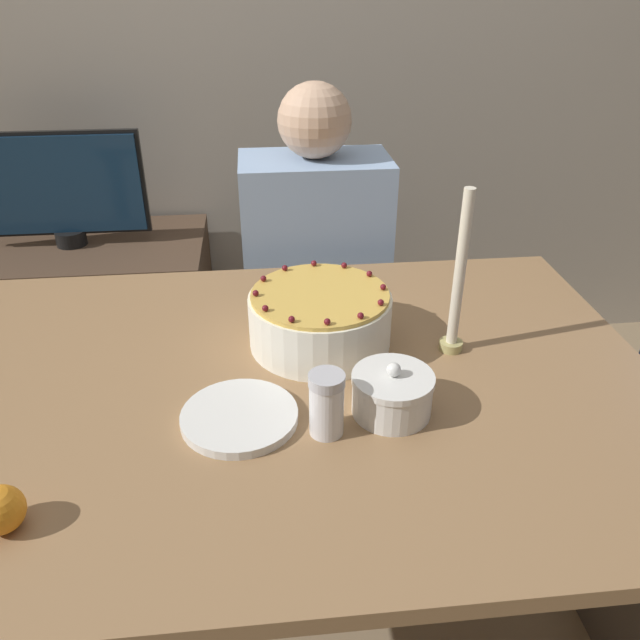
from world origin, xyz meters
TOP-DOWN VIEW (x-y plane):
  - ground_plane at (0.00, 0.00)m, footprint 12.00×12.00m
  - wall_behind at (0.00, 1.40)m, footprint 8.00×0.05m
  - dining_table at (0.00, 0.00)m, footprint 1.38×0.96m
  - cake at (0.08, 0.12)m, footprint 0.28×0.28m
  - sugar_bowl at (0.17, -0.11)m, footprint 0.14×0.14m
  - sugar_shaker at (0.06, -0.15)m, footprint 0.06×0.06m
  - plate_stack at (-0.08, -0.11)m, footprint 0.20×0.20m
  - candle at (0.33, 0.07)m, footprint 0.05×0.05m
  - orange_fruit_0 at (-0.39, -0.30)m, footprint 0.07×0.07m
  - person_man_blue_shirt at (0.12, 0.68)m, footprint 0.40×0.34m
  - side_cabinet at (-0.66, 1.10)m, footprint 0.87×0.50m
  - tv_monitor at (-0.66, 1.11)m, footprint 0.54×0.10m

SIDE VIEW (x-z plane):
  - ground_plane at x=0.00m, z-range 0.00..0.00m
  - side_cabinet at x=-0.66m, z-range 0.00..0.60m
  - person_man_blue_shirt at x=0.12m, z-range -0.08..1.10m
  - dining_table at x=0.00m, z-range 0.27..1.04m
  - plate_stack at x=-0.08m, z-range 0.77..0.79m
  - tv_monitor at x=-0.66m, z-range 0.61..0.99m
  - orange_fruit_0 at x=-0.39m, z-range 0.77..0.84m
  - sugar_bowl at x=0.17m, z-range 0.76..0.86m
  - cake at x=0.08m, z-range 0.77..0.89m
  - sugar_shaker at x=0.06m, z-range 0.77..0.89m
  - candle at x=0.33m, z-range 0.75..1.07m
  - wall_behind at x=0.00m, z-range 0.00..2.60m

